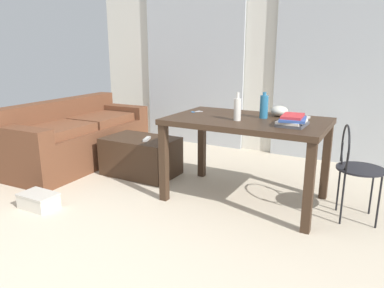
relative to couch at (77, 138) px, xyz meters
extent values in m
plane|color=beige|center=(1.78, -0.48, -0.32)|extent=(8.43, 8.43, 0.00)
cube|color=silver|center=(1.78, 1.68, 0.96)|extent=(5.22, 0.10, 2.55)
cube|color=#B2B7BC|center=(0.78, 1.59, 0.84)|extent=(1.57, 0.03, 2.32)
cube|color=#B2B7BC|center=(2.78, 1.59, 0.84)|extent=(1.57, 0.03, 2.32)
cube|color=brown|center=(0.03, 0.00, -0.09)|extent=(0.88, 1.91, 0.45)
cube|color=brown|center=(-0.27, -0.01, 0.30)|extent=(0.27, 1.89, 0.32)
cube|color=brown|center=(0.00, 0.84, 0.22)|extent=(0.81, 0.23, 0.17)
cube|color=brown|center=(0.07, -0.84, 0.22)|extent=(0.81, 0.23, 0.17)
cube|color=brown|center=(0.07, 0.37, 0.19)|extent=(0.59, 0.72, 0.10)
cube|color=brown|center=(0.10, -0.37, 0.19)|extent=(0.59, 0.72, 0.10)
cube|color=#382619|center=(0.96, 0.03, -0.10)|extent=(0.81, 0.53, 0.43)
cube|color=#382619|center=(2.25, -0.07, 0.44)|extent=(1.41, 0.87, 0.05)
cube|color=#382619|center=(1.59, -0.46, 0.05)|extent=(0.07, 0.07, 0.73)
cube|color=#382619|center=(2.91, -0.46, 0.05)|extent=(0.07, 0.07, 0.73)
cube|color=#382619|center=(1.59, 0.31, 0.05)|extent=(0.07, 0.07, 0.73)
cube|color=#382619|center=(2.91, 0.31, 0.05)|extent=(0.07, 0.07, 0.73)
cylinder|color=black|center=(3.22, -0.02, 0.13)|extent=(0.38, 0.38, 0.02)
cylinder|color=black|center=(3.38, -0.12, -0.10)|extent=(0.02, 0.02, 0.44)
cylinder|color=black|center=(3.32, 0.14, -0.10)|extent=(0.02, 0.02, 0.44)
cylinder|color=black|center=(3.12, -0.18, -0.10)|extent=(0.02, 0.02, 0.44)
cylinder|color=black|center=(3.06, 0.08, -0.10)|extent=(0.02, 0.02, 0.44)
torus|color=black|center=(3.09, -0.05, 0.30)|extent=(0.11, 0.37, 0.38)
cylinder|color=black|center=(3.13, -0.21, 0.22)|extent=(0.02, 0.02, 0.17)
cylinder|color=black|center=(3.05, 0.11, 0.22)|extent=(0.02, 0.02, 0.17)
cylinder|color=beige|center=(2.20, -0.20, 0.56)|extent=(0.06, 0.06, 0.19)
cylinder|color=beige|center=(2.20, -0.20, 0.68)|extent=(0.03, 0.03, 0.06)
cylinder|color=teal|center=(2.37, 0.02, 0.57)|extent=(0.07, 0.07, 0.21)
cylinder|color=teal|center=(2.37, 0.02, 0.69)|extent=(0.03, 0.03, 0.03)
ellipsoid|color=beige|center=(2.47, 0.19, 0.51)|extent=(0.16, 0.16, 0.10)
cube|color=#4C4C51|center=(2.68, -0.19, 0.48)|extent=(0.22, 0.28, 0.02)
cube|color=silver|center=(2.68, -0.19, 0.50)|extent=(0.21, 0.28, 0.02)
cube|color=#33519E|center=(2.69, -0.20, 0.52)|extent=(0.24, 0.29, 0.02)
cube|color=red|center=(2.68, -0.17, 0.54)|extent=(0.18, 0.27, 0.02)
cube|color=#B7B7B2|center=(2.70, 0.15, 0.47)|extent=(0.11, 0.16, 0.02)
cube|color=#9EA0A5|center=(1.67, 0.05, 0.47)|extent=(0.03, 0.09, 0.00)
torus|color=#3372B2|center=(1.66, -0.01, 0.47)|extent=(0.03, 0.03, 0.00)
cube|color=#9EA0A5|center=(1.69, 0.04, 0.47)|extent=(0.07, 0.07, 0.00)
torus|color=#3372B2|center=(1.65, -0.01, 0.47)|extent=(0.03, 0.03, 0.00)
cube|color=#B7B7B2|center=(1.08, -0.01, 0.12)|extent=(0.10, 0.17, 0.03)
cube|color=beige|center=(0.70, -1.16, -0.26)|extent=(0.33, 0.22, 0.11)
cube|color=beige|center=(0.70, -1.16, -0.19)|extent=(0.34, 0.22, 0.02)
camera|label=1|loc=(3.37, -3.16, 1.08)|focal=34.05mm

